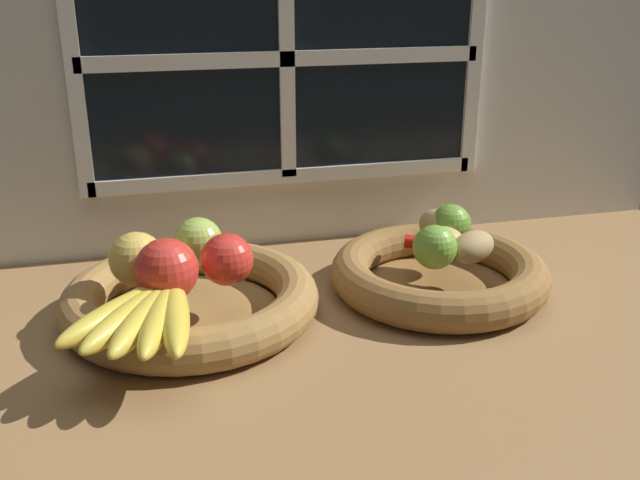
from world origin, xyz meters
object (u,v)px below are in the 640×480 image
(fruit_bowl_left, at_px, (191,300))
(apple_red_front, at_px, (167,270))
(apple_golden_left, at_px, (137,259))
(lime_near, at_px, (435,247))
(apple_red_right, at_px, (227,259))
(potato_back, at_px, (442,226))
(fruit_bowl_right, at_px, (439,274))
(potato_small, at_px, (473,247))
(banana_bunch_front, at_px, (147,315))
(lime_far, at_px, (451,224))
(potato_large, at_px, (441,241))
(chili_pepper, at_px, (446,245))
(apple_green_back, at_px, (198,242))

(fruit_bowl_left, relative_size, apple_red_front, 4.33)
(apple_golden_left, xyz_separation_m, lime_near, (0.40, -0.04, -0.00))
(apple_red_right, xyz_separation_m, potato_back, (0.33, 0.07, -0.01))
(apple_red_right, bearing_deg, potato_back, 12.23)
(fruit_bowl_right, distance_m, potato_small, 0.07)
(banana_bunch_front, xyz_separation_m, lime_near, (0.39, 0.08, 0.01))
(apple_golden_left, bearing_deg, lime_far, 4.89)
(banana_bunch_front, relative_size, lime_far, 3.36)
(lime_far, bearing_deg, apple_golden_left, -175.11)
(apple_red_front, bearing_deg, apple_red_right, 20.12)
(potato_large, bearing_deg, banana_bunch_front, -163.32)
(fruit_bowl_right, bearing_deg, lime_near, -123.69)
(fruit_bowl_left, relative_size, apple_golden_left, 4.84)
(fruit_bowl_right, height_order, apple_red_front, apple_red_front)
(banana_bunch_front, bearing_deg, fruit_bowl_left, 65.38)
(fruit_bowl_left, bearing_deg, apple_golden_left, 178.16)
(chili_pepper, bearing_deg, apple_green_back, -158.55)
(apple_red_front, xyz_separation_m, chili_pepper, (0.40, 0.06, -0.03))
(apple_green_back, relative_size, apple_red_right, 0.98)
(apple_golden_left, height_order, lime_far, apple_golden_left)
(fruit_bowl_left, bearing_deg, potato_small, -4.93)
(potato_large, xyz_separation_m, potato_back, (0.02, 0.05, 0.00))
(fruit_bowl_right, xyz_separation_m, banana_bunch_front, (-0.42, -0.12, 0.05))
(banana_bunch_front, xyz_separation_m, potato_small, (0.45, 0.09, 0.01))
(apple_red_front, relative_size, potato_large, 1.21)
(fruit_bowl_right, xyz_separation_m, lime_far, (0.03, 0.04, 0.06))
(fruit_bowl_right, relative_size, potato_small, 4.06)
(apple_red_front, distance_m, lime_near, 0.36)
(fruit_bowl_left, height_order, potato_small, potato_small)
(potato_small, bearing_deg, chili_pepper, 116.01)
(potato_large, xyz_separation_m, potato_small, (0.03, -0.03, 0.00))
(apple_green_back, bearing_deg, potato_back, -0.69)
(potato_large, xyz_separation_m, chili_pepper, (0.01, 0.01, -0.01))
(fruit_bowl_left, bearing_deg, potato_large, -0.00)
(potato_large, bearing_deg, lime_far, 52.13)
(apple_golden_left, distance_m, potato_small, 0.46)
(potato_large, relative_size, potato_back, 0.86)
(fruit_bowl_left, distance_m, lime_near, 0.34)
(apple_golden_left, xyz_separation_m, lime_far, (0.46, 0.04, -0.01))
(fruit_bowl_left, relative_size, fruit_bowl_right, 1.09)
(potato_small, xyz_separation_m, lime_near, (-0.06, -0.01, 0.01))
(fruit_bowl_left, bearing_deg, banana_bunch_front, -114.62)
(apple_green_back, height_order, apple_golden_left, apple_golden_left)
(fruit_bowl_left, bearing_deg, fruit_bowl_right, 0.00)
(apple_red_right, relative_size, chili_pepper, 0.57)
(banana_bunch_front, bearing_deg, potato_large, 16.68)
(apple_red_front, bearing_deg, chili_pepper, 8.93)
(banana_bunch_front, bearing_deg, apple_red_right, 43.29)
(fruit_bowl_left, bearing_deg, apple_green_back, 70.34)
(lime_near, height_order, chili_pepper, lime_near)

